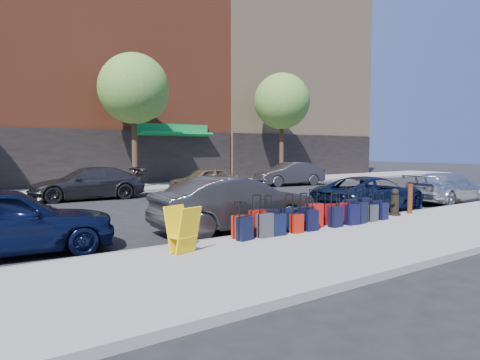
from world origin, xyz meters
TOP-DOWN VIEW (x-y plane):
  - ground at (0.00, 0.00)m, footprint 120.00×120.00m
  - sidewalk_near at (0.00, -6.50)m, footprint 60.00×4.00m
  - sidewalk_far at (0.00, 10.00)m, footprint 60.00×4.00m
  - curb_near at (0.00, -4.48)m, footprint 60.00×0.08m
  - curb_far at (0.00, 7.98)m, footprint 60.00×0.08m
  - building_center at (0.00, 17.99)m, footprint 17.00×12.85m
  - building_right at (16.00, 17.99)m, footprint 15.00×12.12m
  - tree_center at (0.64, 9.50)m, footprint 3.80×3.80m
  - tree_right at (11.14, 9.50)m, footprint 3.80×3.80m
  - suitcase_front_0 at (-2.50, -4.82)m, footprint 0.38×0.25m
  - suitcase_front_1 at (-1.95, -4.81)m, footprint 0.42×0.24m
  - suitcase_front_2 at (-1.56, -4.77)m, footprint 0.42×0.26m
  - suitcase_front_3 at (-0.93, -4.84)m, footprint 0.42×0.26m
  - suitcase_front_4 at (-0.43, -4.84)m, footprint 0.40×0.22m
  - suitcase_front_5 at (-0.08, -4.83)m, footprint 0.46×0.32m
  - suitcase_front_6 at (0.57, -4.76)m, footprint 0.40×0.24m
  - suitcase_front_7 at (1.05, -4.84)m, footprint 0.39×0.22m
  - suitcase_front_8 at (1.42, -4.76)m, footprint 0.44×0.27m
  - suitcase_front_9 at (1.93, -4.84)m, footprint 0.44×0.25m
  - suitcase_front_10 at (2.47, -4.83)m, footprint 0.38×0.24m
  - suitcase_back_0 at (-2.54, -5.08)m, footprint 0.40×0.27m
  - suitcase_back_1 at (-1.95, -5.07)m, footprint 0.39×0.24m
  - suitcase_back_2 at (-1.57, -5.10)m, footprint 0.36×0.22m
  - suitcase_back_3 at (-0.98, -5.12)m, footprint 0.33×0.21m
  - suitcase_back_4 at (-0.49, -5.12)m, footprint 0.37×0.22m
  - suitcase_back_6 at (0.44, -5.12)m, footprint 0.39×0.25m
  - suitcase_back_7 at (1.07, -5.15)m, footprint 0.40×0.26m
  - suitcase_back_8 at (1.47, -5.11)m, footprint 0.44×0.31m
  - suitcase_back_9 at (1.98, -5.12)m, footprint 0.34×0.22m
  - suitcase_back_10 at (2.50, -5.08)m, footprint 0.35×0.22m
  - fire_hydrant at (3.54, -4.75)m, footprint 0.43×0.38m
  - bollard at (4.26, -4.81)m, footprint 0.18×0.18m
  - display_rack at (-4.26, -5.33)m, footprint 0.66×0.70m
  - car_near_0 at (-7.16, -2.98)m, footprint 4.51×2.14m
  - car_near_1 at (-1.65, -3.39)m, footprint 4.62×1.79m
  - car_near_2 at (4.29, -3.22)m, footprint 4.76×2.46m
  - car_near_3 at (9.08, -3.36)m, footprint 4.38×1.84m
  - car_far_1 at (-2.87, 6.54)m, footprint 5.06×2.28m
  - car_far_2 at (3.18, 6.55)m, footprint 3.82×1.63m
  - car_far_3 at (9.49, 6.99)m, footprint 4.59×2.13m

SIDE VIEW (x-z plane):
  - ground at x=0.00m, z-range 0.00..0.00m
  - sidewalk_near at x=0.00m, z-range 0.00..0.15m
  - sidewalk_far at x=0.00m, z-range 0.00..0.15m
  - curb_near at x=0.00m, z-range 0.00..0.15m
  - curb_far at x=0.00m, z-range 0.00..0.15m
  - suitcase_back_3 at x=-0.98m, z-range 0.01..0.77m
  - suitcase_back_9 at x=1.98m, z-range 0.00..0.78m
  - suitcase_back_10 at x=2.50m, z-range 0.00..0.80m
  - suitcase_back_2 at x=-1.57m, z-range -0.01..0.84m
  - suitcase_back_4 at x=-0.49m, z-range -0.01..0.85m
  - suitcase_front_0 at x=-2.50m, z-range -0.01..0.86m
  - suitcase_front_10 at x=2.47m, z-range -0.01..0.86m
  - suitcase_back_0 at x=-2.54m, z-range -0.02..0.87m
  - suitcase_back_6 at x=0.44m, z-range -0.02..0.88m
  - suitcase_back_7 at x=1.07m, z-range -0.02..0.89m
  - suitcase_back_1 at x=-1.95m, z-range -0.02..0.90m
  - suitcase_front_6 at x=0.57m, z-range -0.02..0.90m
  - suitcase_front_7 at x=1.05m, z-range -0.02..0.91m
  - suitcase_back_8 at x=1.47m, z-range -0.03..0.92m
  - suitcase_front_3 at x=-0.93m, z-range -0.03..0.92m
  - suitcase_front_4 at x=-0.43m, z-range -0.03..0.92m
  - suitcase_front_2 at x=-1.56m, z-range -0.03..0.92m
  - suitcase_front_1 at x=-1.95m, z-range -0.04..0.96m
  - suitcase_front_8 at x=1.42m, z-range -0.04..0.98m
  - suitcase_front_5 at x=-0.08m, z-range -0.04..0.98m
  - suitcase_front_9 at x=1.93m, z-range -0.05..1.01m
  - fire_hydrant at x=3.54m, z-range 0.12..0.96m
  - display_rack at x=-4.26m, z-range 0.14..1.08m
  - car_near_3 at x=9.08m, z-range 0.00..1.26m
  - bollard at x=4.26m, z-range 0.16..1.11m
  - car_near_2 at x=4.29m, z-range 0.00..1.28m
  - car_far_2 at x=3.18m, z-range 0.00..1.29m
  - car_far_1 at x=-2.87m, z-range 0.00..1.44m
  - car_far_3 at x=9.49m, z-range 0.00..1.46m
  - car_near_0 at x=-7.16m, z-range 0.00..1.49m
  - car_near_1 at x=-1.65m, z-range 0.00..1.50m
  - tree_center at x=0.64m, z-range 1.78..9.05m
  - tree_right at x=11.14m, z-range 1.78..9.05m
  - building_right at x=16.00m, z-range -0.02..17.98m
  - building_center at x=0.00m, z-range -0.02..19.98m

